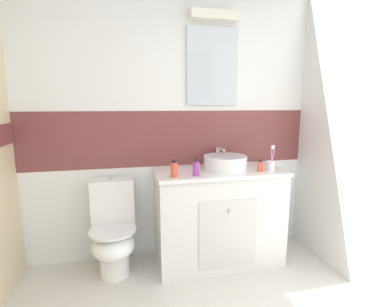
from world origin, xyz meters
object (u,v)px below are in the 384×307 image
lotion_bottle_short (174,169)px  soap_dispenser (196,169)px  perfume_flask_small (260,166)px  toothbrush_cup (271,165)px  toilet (113,231)px  sink_basin (225,162)px

lotion_bottle_short → soap_dispenser: bearing=0.9°
soap_dispenser → perfume_flask_small: bearing=0.9°
toothbrush_cup → soap_dispenser: (-0.65, -0.01, 0.00)m
lotion_bottle_short → perfume_flask_small: size_ratio=1.31×
toilet → toothbrush_cup: 1.43m
toothbrush_cup → perfume_flask_small: (-0.10, -0.00, -0.01)m
sink_basin → toothbrush_cup: 0.39m
toilet → lotion_bottle_short: lotion_bottle_short is taller
sink_basin → toilet: bearing=179.1°
toilet → toothbrush_cup: toothbrush_cup is taller
toilet → soap_dispenser: (0.66, -0.18, 0.54)m
soap_dispenser → lotion_bottle_short: (-0.18, -0.00, 0.01)m
sink_basin → perfume_flask_small: size_ratio=4.04×
lotion_bottle_short → sink_basin: bearing=19.5°
toilet → perfume_flask_small: size_ratio=7.65×
soap_dispenser → toilet: bearing=164.7°
perfume_flask_small → lotion_bottle_short: bearing=-179.1°
soap_dispenser → lotion_bottle_short: 0.18m
lotion_bottle_short → perfume_flask_small: (0.73, 0.01, -0.01)m
perfume_flask_small → soap_dispenser: bearing=-179.1°
toilet → lotion_bottle_short: size_ratio=5.85×
toothbrush_cup → lotion_bottle_short: toothbrush_cup is taller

